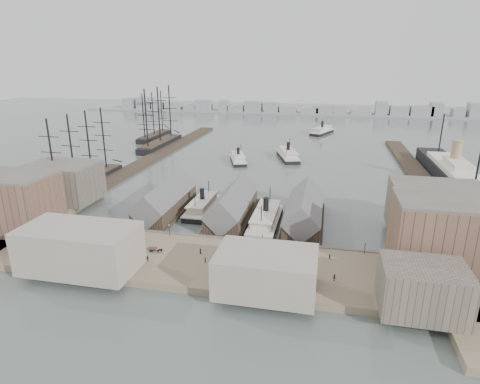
% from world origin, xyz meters
% --- Properties ---
extents(ground, '(900.00, 900.00, 0.00)m').
position_xyz_m(ground, '(0.00, 0.00, 0.00)').
color(ground, '#4B5653').
rests_on(ground, ground).
extents(quay, '(180.00, 30.00, 2.00)m').
position_xyz_m(quay, '(0.00, -20.00, 1.00)').
color(quay, '#786650').
rests_on(quay, ground).
extents(seawall, '(180.00, 1.20, 2.30)m').
position_xyz_m(seawall, '(0.00, -5.20, 1.15)').
color(seawall, '#59544C').
rests_on(seawall, ground).
extents(west_wharf, '(10.00, 220.00, 1.60)m').
position_xyz_m(west_wharf, '(-68.00, 100.00, 0.80)').
color(west_wharf, '#2D231C').
rests_on(west_wharf, ground).
extents(east_wharf, '(10.00, 180.00, 1.60)m').
position_xyz_m(east_wharf, '(78.00, 90.00, 0.80)').
color(east_wharf, '#2D231C').
rests_on(east_wharf, ground).
extents(ferry_shed_west, '(14.00, 42.00, 12.60)m').
position_xyz_m(ferry_shed_west, '(-26.00, 16.88, 4.64)').
color(ferry_shed_west, '#2D231C').
rests_on(ferry_shed_west, ground).
extents(ferry_shed_center, '(14.00, 42.00, 12.60)m').
position_xyz_m(ferry_shed_center, '(0.00, 16.88, 4.64)').
color(ferry_shed_center, '#2D231C').
rests_on(ferry_shed_center, ground).
extents(ferry_shed_east, '(14.00, 42.00, 12.60)m').
position_xyz_m(ferry_shed_east, '(26.00, 16.88, 4.64)').
color(ferry_shed_east, '#2D231C').
rests_on(ferry_shed_east, ground).
extents(warehouse_west_front, '(32.00, 18.00, 18.00)m').
position_xyz_m(warehouse_west_front, '(-70.00, -12.00, 11.00)').
color(warehouse_west_front, brown).
rests_on(warehouse_west_front, west_land).
extents(warehouse_west_back, '(26.00, 20.00, 14.00)m').
position_xyz_m(warehouse_west_back, '(-70.00, 18.00, 9.00)').
color(warehouse_west_back, '#60564C').
rests_on(warehouse_west_back, west_land).
extents(warehouse_east_front, '(30.00, 18.00, 19.00)m').
position_xyz_m(warehouse_east_front, '(66.00, -12.00, 11.50)').
color(warehouse_east_front, brown).
rests_on(warehouse_east_front, east_land).
extents(warehouse_east_back, '(28.00, 20.00, 15.00)m').
position_xyz_m(warehouse_east_back, '(68.00, 15.00, 9.50)').
color(warehouse_east_back, '#60564C').
rests_on(warehouse_east_back, east_land).
extents(street_bldg_center, '(24.00, 16.00, 10.00)m').
position_xyz_m(street_bldg_center, '(20.00, -32.00, 7.00)').
color(street_bldg_center, gray).
rests_on(street_bldg_center, quay).
extents(street_bldg_west, '(30.00, 16.00, 12.00)m').
position_xyz_m(street_bldg_west, '(-30.00, -32.00, 8.00)').
color(street_bldg_west, gray).
rests_on(street_bldg_west, quay).
extents(street_bldg_east, '(18.00, 14.00, 11.00)m').
position_xyz_m(street_bldg_east, '(55.00, -33.00, 7.50)').
color(street_bldg_east, '#60564C').
rests_on(street_bldg_east, quay).
extents(lamp_post_far_w, '(0.44, 0.44, 3.92)m').
position_xyz_m(lamp_post_far_w, '(-45.00, -7.00, 4.71)').
color(lamp_post_far_w, black).
rests_on(lamp_post_far_w, quay).
extents(lamp_post_near_w, '(0.44, 0.44, 3.92)m').
position_xyz_m(lamp_post_near_w, '(-15.00, -7.00, 4.71)').
color(lamp_post_near_w, black).
rests_on(lamp_post_near_w, quay).
extents(lamp_post_near_e, '(0.44, 0.44, 3.92)m').
position_xyz_m(lamp_post_near_e, '(15.00, -7.00, 4.71)').
color(lamp_post_near_e, black).
rests_on(lamp_post_near_e, quay).
extents(lamp_post_far_e, '(0.44, 0.44, 3.92)m').
position_xyz_m(lamp_post_far_e, '(45.00, -7.00, 4.71)').
color(lamp_post_far_e, black).
rests_on(lamp_post_far_e, quay).
extents(far_shore, '(500.00, 40.00, 15.72)m').
position_xyz_m(far_shore, '(-2.07, 334.14, 3.91)').
color(far_shore, gray).
rests_on(far_shore, ground).
extents(ferry_docked_west, '(8.10, 27.01, 9.65)m').
position_xyz_m(ferry_docked_west, '(-13.00, 21.67, 2.26)').
color(ferry_docked_west, black).
rests_on(ferry_docked_west, ground).
extents(ferry_docked_east, '(9.18, 30.59, 10.92)m').
position_xyz_m(ferry_docked_east, '(13.00, 12.74, 2.56)').
color(ferry_docked_east, black).
rests_on(ferry_docked_east, ground).
extents(ferry_open_near, '(15.10, 26.23, 8.98)m').
position_xyz_m(ferry_open_near, '(-16.72, 101.86, 2.10)').
color(ferry_open_near, black).
rests_on(ferry_open_near, ground).
extents(ferry_open_mid, '(17.41, 31.20, 10.67)m').
position_xyz_m(ferry_open_mid, '(10.39, 115.97, 2.50)').
color(ferry_open_mid, black).
rests_on(ferry_open_mid, ground).
extents(ferry_open_far, '(19.14, 31.07, 10.66)m').
position_xyz_m(ferry_open_far, '(28.04, 208.00, 2.50)').
color(ferry_open_far, black).
rests_on(ferry_open_far, ground).
extents(sailing_ship_near, '(8.24, 56.75, 33.86)m').
position_xyz_m(sailing_ship_near, '(-76.55, 41.74, 2.49)').
color(sailing_ship_near, black).
rests_on(sailing_ship_near, ground).
extents(sailing_ship_mid, '(9.61, 55.54, 39.52)m').
position_xyz_m(sailing_ship_mid, '(-77.29, 132.47, 2.83)').
color(sailing_ship_mid, black).
rests_on(sailing_ship_mid, ground).
extents(sailing_ship_far, '(8.25, 45.84, 33.92)m').
position_xyz_m(sailing_ship_far, '(-94.00, 160.12, 2.45)').
color(sailing_ship_far, black).
rests_on(sailing_ship_far, ground).
extents(ocean_steamer, '(13.87, 101.39, 20.28)m').
position_xyz_m(ocean_steamer, '(92.00, 84.37, 4.36)').
color(ocean_steamer, black).
rests_on(ocean_steamer, ground).
extents(tram, '(3.32, 10.98, 3.86)m').
position_xyz_m(tram, '(51.52, -17.50, 3.98)').
color(tram, black).
rests_on(tram, quay).
extents(horse_cart_left, '(4.80, 2.32, 1.57)m').
position_xyz_m(horse_cart_left, '(-40.38, -14.03, 2.80)').
color(horse_cart_left, black).
rests_on(horse_cart_left, quay).
extents(horse_cart_center, '(4.87, 1.94, 1.43)m').
position_xyz_m(horse_cart_center, '(-14.18, -18.68, 2.76)').
color(horse_cart_center, black).
rests_on(horse_cart_center, quay).
extents(horse_cart_right, '(4.69, 3.46, 1.48)m').
position_xyz_m(horse_cart_right, '(8.75, -23.67, 2.77)').
color(horse_cart_right, black).
rests_on(horse_cart_right, quay).
extents(pedestrian_0, '(0.67, 0.76, 1.72)m').
position_xyz_m(pedestrian_0, '(-40.43, -11.59, 2.86)').
color(pedestrian_0, black).
rests_on(pedestrian_0, quay).
extents(pedestrian_1, '(0.92, 0.80, 1.61)m').
position_xyz_m(pedestrian_1, '(-38.25, -18.03, 2.81)').
color(pedestrian_1, black).
rests_on(pedestrian_1, quay).
extents(pedestrian_2, '(0.80, 1.21, 1.75)m').
position_xyz_m(pedestrian_2, '(-22.29, -11.39, 2.87)').
color(pedestrian_2, black).
rests_on(pedestrian_2, quay).
extents(pedestrian_3, '(0.68, 1.05, 1.67)m').
position_xyz_m(pedestrian_3, '(-14.55, -24.32, 2.83)').
color(pedestrian_3, black).
rests_on(pedestrian_3, quay).
extents(pedestrian_4, '(0.65, 0.87, 1.62)m').
position_xyz_m(pedestrian_4, '(-1.51, -16.87, 2.81)').
color(pedestrian_4, black).
rests_on(pedestrian_4, quay).
extents(pedestrian_5, '(0.77, 0.79, 1.75)m').
position_xyz_m(pedestrian_5, '(1.50, -21.98, 2.87)').
color(pedestrian_5, black).
rests_on(pedestrian_5, quay).
extents(pedestrian_6, '(1.10, 1.01, 1.81)m').
position_xyz_m(pedestrian_6, '(15.66, -8.28, 2.91)').
color(pedestrian_6, black).
rests_on(pedestrian_6, quay).
extents(pedestrian_7, '(1.32, 1.07, 1.78)m').
position_xyz_m(pedestrian_7, '(36.36, -24.08, 2.89)').
color(pedestrian_7, black).
rests_on(pedestrian_7, quay).
extents(pedestrian_8, '(0.81, 0.99, 1.58)m').
position_xyz_m(pedestrian_8, '(35.15, -12.29, 2.79)').
color(pedestrian_8, black).
rests_on(pedestrian_8, quay).
extents(pedestrian_9, '(0.59, 0.87, 1.73)m').
position_xyz_m(pedestrian_9, '(59.47, -25.50, 2.86)').
color(pedestrian_9, black).
rests_on(pedestrian_9, quay).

